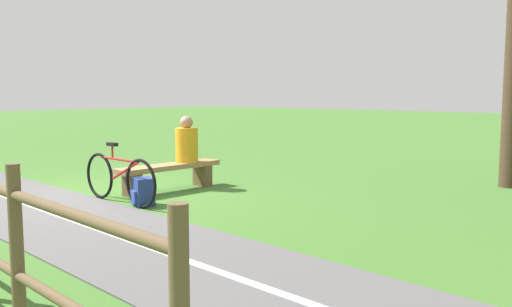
{
  "coord_description": "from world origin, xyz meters",
  "views": [
    {
      "loc": [
        4.53,
        7.37,
        1.61
      ],
      "look_at": [
        -0.59,
        2.83,
        0.84
      ],
      "focal_mm": 38.41,
      "sensor_mm": 36.0,
      "label": 1
    }
  ],
  "objects_px": {
    "person_seated": "(187,143)",
    "bicycle": "(119,178)",
    "backpack": "(143,192)",
    "bench": "(169,172)"
  },
  "relations": [
    {
      "from": "person_seated",
      "to": "backpack",
      "type": "distance_m",
      "value": 1.63
    },
    {
      "from": "person_seated",
      "to": "backpack",
      "type": "height_order",
      "value": "person_seated"
    },
    {
      "from": "person_seated",
      "to": "bicycle",
      "type": "xyz_separation_m",
      "value": [
        1.5,
        0.22,
        -0.4
      ]
    },
    {
      "from": "bench",
      "to": "bicycle",
      "type": "relative_size",
      "value": 1.09
    },
    {
      "from": "backpack",
      "to": "person_seated",
      "type": "bearing_deg",
      "value": -155.54
    },
    {
      "from": "person_seated",
      "to": "bicycle",
      "type": "relative_size",
      "value": 0.44
    },
    {
      "from": "bench",
      "to": "bicycle",
      "type": "distance_m",
      "value": 1.15
    },
    {
      "from": "bench",
      "to": "bicycle",
      "type": "height_order",
      "value": "bicycle"
    },
    {
      "from": "bench",
      "to": "backpack",
      "type": "bearing_deg",
      "value": 34.36
    },
    {
      "from": "person_seated",
      "to": "bicycle",
      "type": "height_order",
      "value": "person_seated"
    }
  ]
}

